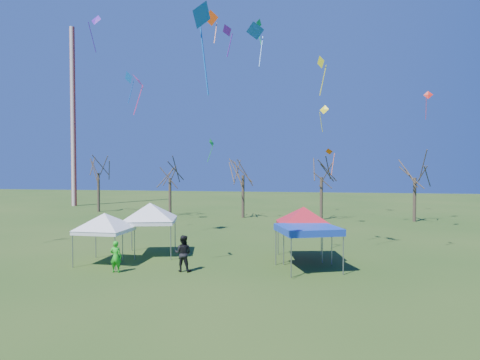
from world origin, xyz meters
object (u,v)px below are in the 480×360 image
object	(u,v)px
tree_3	(322,162)
tent_blue	(308,230)
tent_white_mid	(150,206)
tree_0	(98,159)
tent_red	(304,210)
radio_mast	(73,117)
person_dark	(183,253)
tree_4	(415,162)
tent_white_west	(104,216)
tree_1	(170,165)
tree_2	(243,160)
person_green	(116,257)

from	to	relation	value
tree_3	tent_blue	distance (m)	22.44
tent_white_mid	tree_0	bearing A→B (deg)	124.00
tent_red	radio_mast	bearing A→B (deg)	137.73
tree_0	tent_white_mid	distance (m)	28.11
tree_0	tent_blue	world-z (taller)	tree_0
radio_mast	person_dark	size ratio (longest dim) A/B	12.72
radio_mast	tent_blue	size ratio (longest dim) A/B	6.38
tent_white_mid	tent_red	size ratio (longest dim) A/B	1.03
tree_0	tent_blue	size ratio (longest dim) A/B	2.15
tree_4	person_dark	bearing A→B (deg)	-126.36
tent_white_west	tent_red	distance (m)	11.82
tree_1	tree_2	xyz separation A→B (m)	(8.40, -0.27, 0.50)
tree_0	person_green	size ratio (longest dim) A/B	4.97
tree_0	tree_1	size ratio (longest dim) A/B	1.12
tent_white_west	tent_blue	size ratio (longest dim) A/B	0.99
tree_4	person_dark	size ratio (longest dim) A/B	4.01
tree_4	tent_white_west	world-z (taller)	tree_4
tree_1	tent_white_mid	distance (m)	21.30
tree_2	tree_4	distance (m)	17.73
tree_0	tree_2	bearing A→B (deg)	-9.24
radio_mast	person_green	world-z (taller)	radio_mast
tent_white_west	person_dark	distance (m)	5.48
tent_white_mid	tent_white_west	bearing A→B (deg)	-123.73
radio_mast	tree_1	bearing A→B (deg)	-28.48
radio_mast	tree_4	bearing A→B (deg)	-12.99
radio_mast	person_green	size ratio (longest dim) A/B	14.72
tree_4	tent_white_mid	bearing A→B (deg)	-136.20
tree_1	tent_blue	bearing A→B (deg)	-55.66
tree_1	tree_4	xyz separation A→B (m)	(26.12, -0.65, 0.27)
tree_1	person_dark	distance (m)	26.15
tree_2	tent_white_west	xyz separation A→B (m)	(-4.64, -22.78, -3.54)
tree_0	tree_4	distance (m)	36.36
tree_4	tent_white_mid	distance (m)	28.69
tree_4	tent_white_mid	size ratio (longest dim) A/B	1.85
tent_blue	tent_red	bearing A→B (deg)	96.22
tree_4	tent_white_west	xyz separation A→B (m)	(-22.36, -22.40, -3.31)
tree_0	tent_white_mid	size ratio (longest dim) A/B	1.97
person_dark	tree_1	bearing A→B (deg)	-68.28
radio_mast	tent_red	xyz separation A→B (m)	(32.45, -29.50, -9.50)
tree_2	tree_4	bearing A→B (deg)	-1.22
tree_4	person_dark	distance (m)	29.61
tree_2	tent_red	distance (m)	21.27
tent_red	tent_blue	bearing A→B (deg)	-83.78
tree_3	person_green	world-z (taller)	tree_3
tent_white_west	tree_2	bearing A→B (deg)	78.48
person_green	tree_3	bearing A→B (deg)	-118.04
tree_3	tent_blue	size ratio (longest dim) A/B	2.02
tree_4	tent_blue	distance (m)	24.76
tree_3	tree_4	xyz separation A→B (m)	(9.32, -0.04, -0.02)
tree_3	tent_red	world-z (taller)	tree_3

